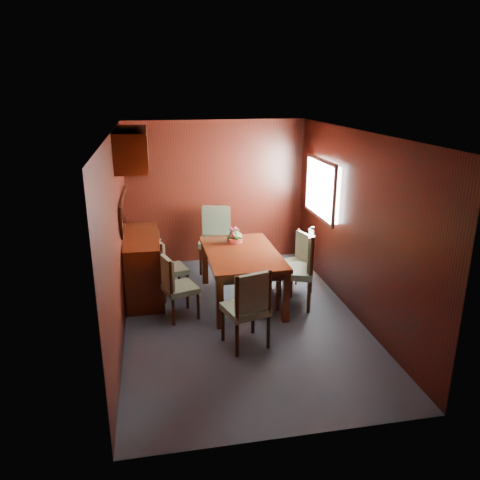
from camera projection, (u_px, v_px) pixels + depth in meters
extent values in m
plane|color=#2F3741|center=(241.00, 318.00, 6.18)|extent=(4.50, 4.50, 0.00)
cube|color=black|center=(117.00, 238.00, 5.54)|extent=(0.02, 4.50, 2.40)
cube|color=black|center=(355.00, 225.00, 6.07)|extent=(0.02, 4.50, 2.40)
cube|color=black|center=(216.00, 193.00, 7.90)|extent=(3.00, 0.02, 2.40)
cube|color=black|center=(295.00, 313.00, 3.71)|extent=(3.00, 0.02, 2.40)
cube|color=black|center=(242.00, 133.00, 5.43)|extent=(3.00, 4.50, 0.02)
cube|color=white|center=(324.00, 189.00, 7.01)|extent=(0.14, 1.10, 0.80)
cube|color=#B2B2B7|center=(320.00, 189.00, 7.00)|extent=(0.04, 1.20, 0.90)
cube|color=black|center=(123.00, 210.00, 6.45)|extent=(0.03, 1.36, 0.41)
cube|color=silver|center=(125.00, 210.00, 6.46)|extent=(0.01, 1.30, 0.35)
cube|color=#321106|center=(132.00, 148.00, 6.22)|extent=(0.40, 1.40, 0.50)
cube|color=#321106|center=(144.00, 265.00, 6.75)|extent=(0.48, 1.40, 0.90)
cube|color=#321106|center=(220.00, 303.00, 5.82)|extent=(0.09, 0.09, 0.68)
cube|color=#321106|center=(286.00, 297.00, 5.98)|extent=(0.09, 0.09, 0.68)
cube|color=#321106|center=(205.00, 262.00, 7.17)|extent=(0.09, 0.09, 0.68)
cube|color=#321106|center=(259.00, 259.00, 7.33)|extent=(0.09, 0.09, 0.68)
cube|color=black|center=(242.00, 259.00, 6.49)|extent=(0.89, 1.47, 0.10)
cube|color=#321106|center=(242.00, 254.00, 6.46)|extent=(1.01, 1.59, 0.06)
cylinder|color=black|center=(164.00, 302.00, 6.24)|extent=(0.04, 0.04, 0.35)
cylinder|color=black|center=(173.00, 313.00, 5.94)|extent=(0.04, 0.04, 0.35)
cylinder|color=black|center=(187.00, 296.00, 6.39)|extent=(0.04, 0.04, 0.35)
cylinder|color=black|center=(198.00, 307.00, 6.09)|extent=(0.04, 0.04, 0.35)
cube|color=#5F7A5D|center=(180.00, 288.00, 6.09)|extent=(0.51, 0.52, 0.07)
cylinder|color=black|center=(161.00, 269.00, 6.09)|extent=(0.04, 0.04, 0.47)
cylinder|color=black|center=(171.00, 279.00, 5.79)|extent=(0.04, 0.04, 0.47)
cube|color=#5F7A5D|center=(167.00, 273.00, 5.94)|extent=(0.17, 0.38, 0.40)
cylinder|color=black|center=(157.00, 282.00, 6.86)|extent=(0.04, 0.04, 0.35)
cylinder|color=black|center=(165.00, 291.00, 6.55)|extent=(0.04, 0.04, 0.35)
cylinder|color=black|center=(179.00, 278.00, 7.01)|extent=(0.04, 0.04, 0.35)
cylinder|color=black|center=(188.00, 287.00, 6.70)|extent=(0.04, 0.04, 0.35)
cube|color=#5F7A5D|center=(171.00, 270.00, 6.71)|extent=(0.50, 0.51, 0.07)
cylinder|color=black|center=(154.00, 252.00, 6.71)|extent=(0.04, 0.04, 0.47)
cylinder|color=black|center=(162.00, 260.00, 6.40)|extent=(0.04, 0.04, 0.47)
cube|color=#5F7A5D|center=(159.00, 255.00, 6.56)|extent=(0.16, 0.38, 0.40)
cylinder|color=black|center=(309.00, 298.00, 6.26)|extent=(0.05, 0.05, 0.43)
cylinder|color=black|center=(309.00, 285.00, 6.68)|extent=(0.05, 0.05, 0.43)
cylinder|color=black|center=(277.00, 296.00, 6.32)|extent=(0.05, 0.05, 0.43)
cylinder|color=black|center=(280.00, 283.00, 6.74)|extent=(0.05, 0.05, 0.43)
cube|color=#5F7A5D|center=(294.00, 271.00, 6.41)|extent=(0.63, 0.64, 0.09)
cylinder|color=black|center=(312.00, 258.00, 6.08)|extent=(0.05, 0.05, 0.58)
cylinder|color=black|center=(312.00, 247.00, 6.49)|extent=(0.05, 0.05, 0.58)
cube|color=#5F7A5D|center=(310.00, 250.00, 6.28)|extent=(0.22, 0.46, 0.49)
cylinder|color=black|center=(311.00, 282.00, 6.86)|extent=(0.04, 0.04, 0.36)
cylinder|color=black|center=(296.00, 273.00, 7.17)|extent=(0.04, 0.04, 0.36)
cylinder|color=black|center=(291.00, 286.00, 6.71)|extent=(0.04, 0.04, 0.36)
cylinder|color=black|center=(277.00, 278.00, 7.01)|extent=(0.04, 0.04, 0.36)
cube|color=#5F7A5D|center=(294.00, 265.00, 6.86)|extent=(0.51, 0.53, 0.07)
cylinder|color=black|center=(313.00, 251.00, 6.72)|extent=(0.04, 0.04, 0.48)
cylinder|color=black|center=(298.00, 244.00, 7.03)|extent=(0.04, 0.04, 0.48)
cube|color=#5F7A5D|center=(304.00, 247.00, 6.86)|extent=(0.17, 0.39, 0.41)
cylinder|color=black|center=(237.00, 341.00, 5.24)|extent=(0.04, 0.04, 0.40)
cylinder|color=black|center=(268.00, 333.00, 5.41)|extent=(0.04, 0.04, 0.40)
cylinder|color=black|center=(223.00, 326.00, 5.57)|extent=(0.04, 0.04, 0.40)
cylinder|color=black|center=(253.00, 318.00, 5.74)|extent=(0.04, 0.04, 0.40)
cube|color=#5F7A5D|center=(245.00, 309.00, 5.41)|extent=(0.57, 0.56, 0.08)
cylinder|color=black|center=(237.00, 299.00, 5.07)|extent=(0.04, 0.04, 0.53)
cylinder|color=black|center=(270.00, 292.00, 5.24)|extent=(0.04, 0.04, 0.53)
cube|color=#5F7A5D|center=(253.00, 293.00, 5.17)|extent=(0.43, 0.17, 0.45)
cylinder|color=black|center=(230.00, 254.00, 7.90)|extent=(0.05, 0.05, 0.43)
cylinder|color=black|center=(204.00, 253.00, 7.91)|extent=(0.05, 0.05, 0.43)
cylinder|color=black|center=(228.00, 263.00, 7.50)|extent=(0.05, 0.05, 0.43)
cylinder|color=black|center=(201.00, 262.00, 7.52)|extent=(0.05, 0.05, 0.43)
cube|color=#5F7A5D|center=(215.00, 242.00, 7.62)|extent=(0.61, 0.59, 0.09)
cylinder|color=black|center=(230.00, 221.00, 7.73)|extent=(0.05, 0.05, 0.58)
cylinder|color=black|center=(203.00, 221.00, 7.75)|extent=(0.05, 0.05, 0.58)
cube|color=#5F7A5D|center=(216.00, 220.00, 7.71)|extent=(0.47, 0.17, 0.49)
cylinder|color=#CA4F3D|center=(235.00, 240.00, 6.84)|extent=(0.23, 0.23, 0.07)
sphere|color=#24501A|center=(235.00, 236.00, 6.82)|extent=(0.17, 0.17, 0.17)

